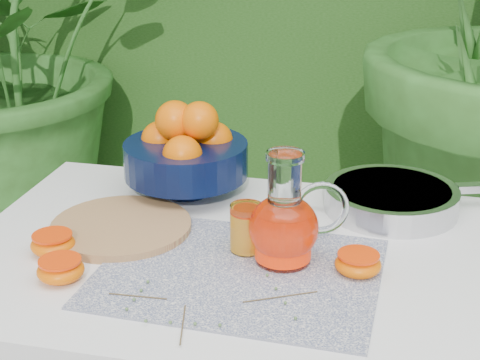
% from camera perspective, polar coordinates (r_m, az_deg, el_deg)
% --- Properties ---
extents(white_table, '(1.00, 0.70, 0.75)m').
position_cam_1_polar(white_table, '(1.36, -0.19, -8.57)').
color(white_table, white).
rests_on(white_table, ground).
extents(placemat, '(0.48, 0.38, 0.00)m').
position_cam_1_polar(placemat, '(1.25, -0.09, -7.15)').
color(placemat, '#0D1B4C').
rests_on(placemat, white_table).
extents(cutting_board, '(0.32, 0.32, 0.02)m').
position_cam_1_polar(cutting_board, '(1.41, -9.21, -3.63)').
color(cutting_board, tan).
rests_on(cutting_board, white_table).
extents(fruit_bowl, '(0.30, 0.30, 0.20)m').
position_cam_1_polar(fruit_bowl, '(1.54, -4.20, 2.24)').
color(fruit_bowl, black).
rests_on(fruit_bowl, white_table).
extents(juice_pitcher, '(0.18, 0.15, 0.20)m').
position_cam_1_polar(juice_pitcher, '(1.26, 3.52, -3.47)').
color(juice_pitcher, white).
rests_on(juice_pitcher, white_table).
extents(juice_tumbler, '(0.08, 0.08, 0.09)m').
position_cam_1_polar(juice_tumbler, '(1.30, 0.52, -3.83)').
color(juice_tumbler, white).
rests_on(juice_tumbler, white_table).
extents(saute_pan, '(0.49, 0.34, 0.05)m').
position_cam_1_polar(saute_pan, '(1.51, 11.81, -1.34)').
color(saute_pan, silver).
rests_on(saute_pan, white_table).
extents(orange_halves, '(0.64, 0.23, 0.04)m').
position_cam_1_polar(orange_halves, '(1.27, -6.56, -6.07)').
color(orange_halves, '#FD6E02').
rests_on(orange_halves, white_table).
extents(thyme_sprigs, '(0.32, 0.22, 0.01)m').
position_cam_1_polar(thyme_sprigs, '(1.16, -2.82, -9.63)').
color(thyme_sprigs, brown).
rests_on(thyme_sprigs, white_table).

